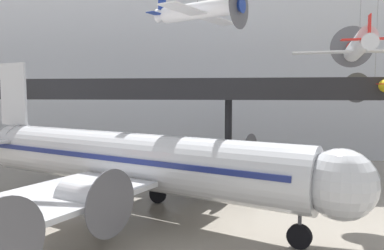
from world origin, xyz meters
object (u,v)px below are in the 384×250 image
(airliner_silver_main, at_px, (127,160))
(suspended_plane_yellow_lowwing, at_px, (375,85))
(suspended_plane_white_twin, at_px, (198,11))
(suspended_plane_silver_racer, at_px, (359,46))

(airliner_silver_main, distance_m, suspended_plane_yellow_lowwing, 23.24)
(airliner_silver_main, xyz_separation_m, suspended_plane_white_twin, (4.17, 5.33, 10.90))
(suspended_plane_silver_racer, bearing_deg, suspended_plane_yellow_lowwing, -16.84)
(suspended_plane_yellow_lowwing, distance_m, suspended_plane_white_twin, 17.46)
(airliner_silver_main, height_order, suspended_plane_yellow_lowwing, suspended_plane_yellow_lowwing)
(airliner_silver_main, height_order, suspended_plane_white_twin, suspended_plane_white_twin)
(airliner_silver_main, relative_size, suspended_plane_white_twin, 3.77)
(airliner_silver_main, bearing_deg, suspended_plane_yellow_lowwing, 53.26)
(suspended_plane_silver_racer, distance_m, suspended_plane_yellow_lowwing, 10.95)
(airliner_silver_main, xyz_separation_m, suspended_plane_silver_racer, (15.21, 1.71, 7.61))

